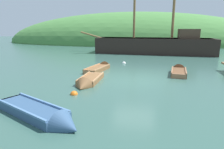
# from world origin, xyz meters

# --- Properties ---
(ground_plane) EXTENTS (120.00, 120.00, 0.00)m
(ground_plane) POSITION_xyz_m (0.00, 0.00, 0.00)
(ground_plane) COLOR #33564C
(shore_hill) EXTENTS (55.32, 18.73, 12.66)m
(shore_hill) POSITION_xyz_m (-3.31, 30.03, 0.00)
(shore_hill) COLOR #477F3D
(shore_hill) RESTS_ON ground
(sailing_ship) EXTENTS (16.75, 4.69, 12.51)m
(sailing_ship) POSITION_xyz_m (1.25, 13.74, 0.72)
(sailing_ship) COLOR black
(sailing_ship) RESTS_ON ground
(rowboat_outer_left) EXTENTS (1.25, 3.00, 0.89)m
(rowboat_outer_left) POSITION_xyz_m (2.79, 2.46, 0.09)
(rowboat_outer_left) COLOR brown
(rowboat_outer_left) RESTS_ON ground
(rowboat_portside) EXTENTS (1.45, 3.45, 0.86)m
(rowboat_portside) POSITION_xyz_m (-2.83, 2.61, 0.08)
(rowboat_portside) COLOR brown
(rowboat_portside) RESTS_ON ground
(rowboat_center) EXTENTS (3.96, 2.53, 0.93)m
(rowboat_center) POSITION_xyz_m (-2.67, -5.80, 0.10)
(rowboat_center) COLOR #335175
(rowboat_center) RESTS_ON ground
(rowboat_outer_right) EXTENTS (1.00, 3.02, 0.93)m
(rowboat_outer_right) POSITION_xyz_m (-2.49, -1.29, 0.08)
(rowboat_outer_right) COLOR brown
(rowboat_outer_right) RESTS_ON ground
(buoy_orange) EXTENTS (0.35, 0.35, 0.35)m
(buoy_orange) POSITION_xyz_m (-2.56, -3.21, 0.00)
(buoy_orange) COLOR orange
(buoy_orange) RESTS_ON ground
(buoy_white) EXTENTS (0.34, 0.34, 0.34)m
(buoy_white) POSITION_xyz_m (-1.47, 5.64, 0.00)
(buoy_white) COLOR white
(buoy_white) RESTS_ON ground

